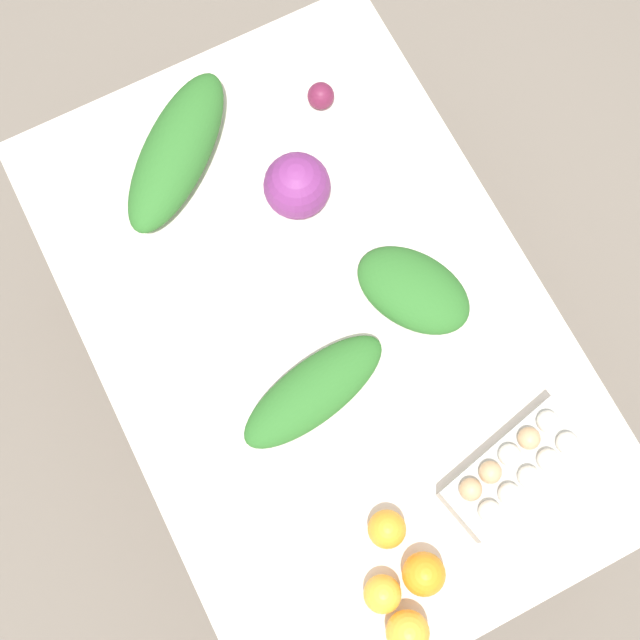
# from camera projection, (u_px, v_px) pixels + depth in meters

# --- Properties ---
(ground_plane) EXTENTS (8.00, 8.00, 0.00)m
(ground_plane) POSITION_uv_depth(u_px,v_px,m) (320.00, 388.00, 2.51)
(ground_plane) COLOR #70665B
(dining_table) EXTENTS (1.37, 0.90, 0.70)m
(dining_table) POSITION_uv_depth(u_px,v_px,m) (320.00, 333.00, 1.92)
(dining_table) COLOR silver
(dining_table) RESTS_ON ground_plane
(cabbage_purple) EXTENTS (0.14, 0.14, 0.14)m
(cabbage_purple) POSITION_uv_depth(u_px,v_px,m) (297.00, 186.00, 1.84)
(cabbage_purple) COLOR #7A2D75
(cabbage_purple) RESTS_ON dining_table
(egg_carton) EXTENTS (0.18, 0.32, 0.09)m
(egg_carton) POSITION_uv_depth(u_px,v_px,m) (516.00, 468.00, 1.72)
(egg_carton) COLOR #B7B7B2
(egg_carton) RESTS_ON dining_table
(greens_bunch_dandelion) EXTENTS (0.19, 0.35, 0.08)m
(greens_bunch_dandelion) POSITION_uv_depth(u_px,v_px,m) (314.00, 391.00, 1.76)
(greens_bunch_dandelion) COLOR #2D6B28
(greens_bunch_dandelion) RESTS_ON dining_table
(greens_bunch_scallion) EXTENTS (0.30, 0.26, 0.08)m
(greens_bunch_scallion) POSITION_uv_depth(u_px,v_px,m) (413.00, 290.00, 1.81)
(greens_bunch_scallion) COLOR #2D6B28
(greens_bunch_scallion) RESTS_ON dining_table
(greens_bunch_chard) EXTENTS (0.37, 0.39, 0.10)m
(greens_bunch_chard) POSITION_uv_depth(u_px,v_px,m) (177.00, 151.00, 1.89)
(greens_bunch_chard) COLOR #2D6B28
(greens_bunch_chard) RESTS_ON dining_table
(beet_root) EXTENTS (0.06, 0.06, 0.06)m
(beet_root) POSITION_uv_depth(u_px,v_px,m) (321.00, 96.00, 1.94)
(beet_root) COLOR maroon
(beet_root) RESTS_ON dining_table
(orange_0) EXTENTS (0.08, 0.08, 0.08)m
(orange_0) POSITION_uv_depth(u_px,v_px,m) (408.00, 633.00, 1.64)
(orange_0) COLOR #F9A833
(orange_0) RESTS_ON dining_table
(orange_1) EXTENTS (0.07, 0.07, 0.07)m
(orange_1) POSITION_uv_depth(u_px,v_px,m) (382.00, 594.00, 1.66)
(orange_1) COLOR #F9A833
(orange_1) RESTS_ON dining_table
(orange_2) EXTENTS (0.08, 0.08, 0.08)m
(orange_2) POSITION_uv_depth(u_px,v_px,m) (424.00, 574.00, 1.66)
(orange_2) COLOR orange
(orange_2) RESTS_ON dining_table
(orange_3) EXTENTS (0.07, 0.07, 0.07)m
(orange_3) POSITION_uv_depth(u_px,v_px,m) (387.00, 529.00, 1.69)
(orange_3) COLOR orange
(orange_3) RESTS_ON dining_table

